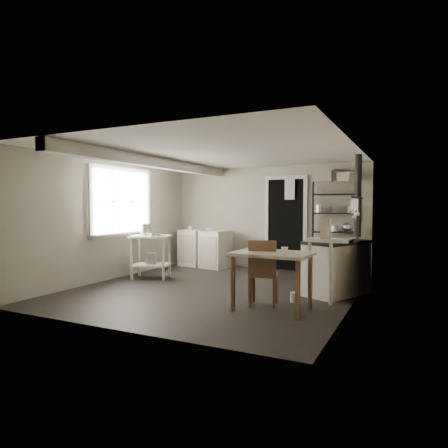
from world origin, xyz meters
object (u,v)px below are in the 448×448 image
at_px(stockpot, 146,230).
at_px(flour_sack, 319,263).
at_px(prep_table, 151,258).
at_px(work_table, 272,282).
at_px(stove, 337,267).
at_px(chair, 264,271).
at_px(shelf_rack, 334,229).
at_px(base_cabinets, 204,247).

bearing_deg(stockpot, flour_sack, 30.12).
distance_m(prep_table, work_table, 3.16).
height_order(stove, work_table, stove).
height_order(prep_table, stove, stove).
xyz_separation_m(stockpot, stove, (3.68, 0.10, -0.50)).
bearing_deg(flour_sack, stockpot, -149.88).
bearing_deg(flour_sack, prep_table, -148.03).
bearing_deg(prep_table, chair, -20.21).
height_order(prep_table, shelf_rack, shelf_rack).
relative_size(prep_table, base_cabinets, 0.65).
bearing_deg(work_table, base_cabinets, 132.04).
bearing_deg(chair, prep_table, 146.75).
bearing_deg(stockpot, shelf_rack, 30.40).
height_order(stockpot, stove, stockpot).
bearing_deg(stockpot, work_table, -22.31).
distance_m(base_cabinets, chair, 3.72).
bearing_deg(chair, stove, 41.36).
relative_size(stockpot, stove, 0.24).
bearing_deg(stove, work_table, -91.02).
relative_size(prep_table, stockpot, 3.24).
bearing_deg(stove, base_cabinets, 177.12).
xyz_separation_m(prep_table, stove, (3.53, 0.14, 0.04)).
relative_size(chair, flour_sack, 1.85).
relative_size(stockpot, base_cabinets, 0.20).
relative_size(base_cabinets, shelf_rack, 0.68).
xyz_separation_m(base_cabinets, work_table, (2.69, -2.99, -0.08)).
xyz_separation_m(stove, chair, (-0.82, -1.14, 0.04)).
distance_m(stockpot, stove, 3.71).
xyz_separation_m(shelf_rack, flour_sack, (-0.28, -0.18, -0.71)).
height_order(shelf_rack, stove, shelf_rack).
bearing_deg(base_cabinets, work_table, -37.47).
distance_m(base_cabinets, stove, 3.69).
bearing_deg(shelf_rack, flour_sack, -162.19).
height_order(prep_table, work_table, prep_table).
bearing_deg(shelf_rack, work_table, -109.74).
relative_size(work_table, chair, 1.11).
height_order(shelf_rack, chair, shelf_rack).
distance_m(prep_table, base_cabinets, 1.78).
bearing_deg(chair, shelf_rack, 68.62).
height_order(stockpot, base_cabinets, stockpot).
xyz_separation_m(shelf_rack, chair, (-0.44, -2.97, -0.46)).
xyz_separation_m(stockpot, work_table, (3.06, -1.26, -0.56)).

